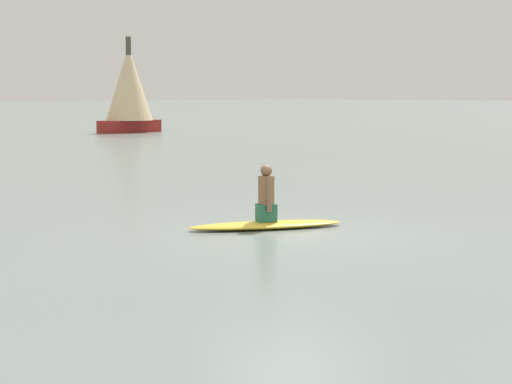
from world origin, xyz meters
name	(u,v)px	position (x,y,z in m)	size (l,w,h in m)	color
ground_plane	(293,235)	(0.00, 0.00, 0.00)	(400.00, 400.00, 0.00)	slate
surfboard	(266,225)	(0.80, -0.14, 0.06)	(2.72, 0.65, 0.12)	gold
person_paddler	(266,196)	(0.80, -0.14, 0.57)	(0.42, 0.41, 0.98)	#26664C
sailboat_far_right	(129,87)	(33.58, -19.62, 2.60)	(2.98, 4.00, 5.51)	maroon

